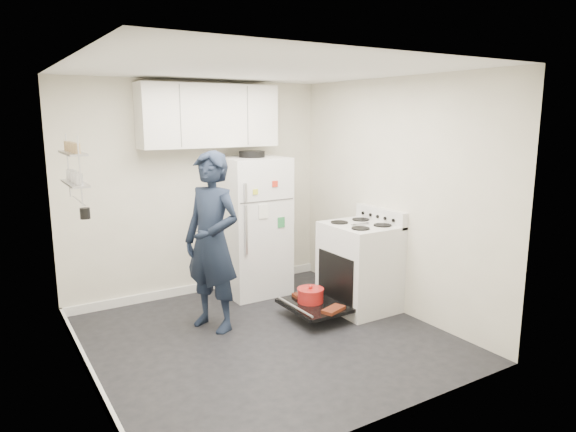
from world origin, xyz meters
TOP-DOWN VIEW (x-y plane):
  - room at (-0.03, 0.03)m, footprint 3.21×3.21m
  - electric_range at (1.26, 0.15)m, footprint 0.66×0.76m
  - open_oven_door at (0.68, 0.18)m, footprint 0.55×0.72m
  - refrigerator at (0.54, 1.25)m, footprint 0.72×0.74m
  - upper_cabinets at (0.10, 1.43)m, footprint 1.60×0.33m
  - wall_shelf_rack at (-1.52, 0.49)m, footprint 0.14×0.60m
  - person at (-0.31, 0.50)m, footprint 0.66×0.77m

SIDE VIEW (x-z plane):
  - open_oven_door at x=0.68m, z-range 0.08..0.30m
  - electric_range at x=1.26m, z-range -0.08..1.02m
  - refrigerator at x=0.54m, z-range -0.03..1.67m
  - person at x=-0.31m, z-range 0.00..1.77m
  - room at x=-0.03m, z-range -0.05..2.46m
  - wall_shelf_rack at x=-1.52m, z-range 1.37..1.98m
  - upper_cabinets at x=0.10m, z-range 1.75..2.45m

